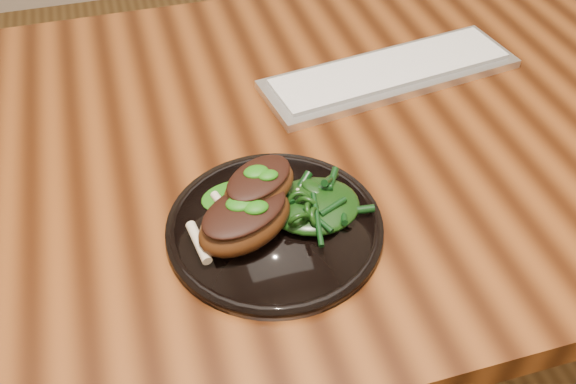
% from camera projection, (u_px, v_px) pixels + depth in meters
% --- Properties ---
extents(desk, '(1.60, 0.80, 0.75)m').
position_uv_depth(desk, '(287.00, 176.00, 0.93)').
color(desk, black).
rests_on(desk, ground).
extents(plate, '(0.25, 0.25, 0.02)m').
position_uv_depth(plate, '(275.00, 227.00, 0.73)').
color(plate, black).
rests_on(plate, desk).
extents(lamb_chop_front, '(0.14, 0.12, 0.05)m').
position_uv_depth(lamb_chop_front, '(244.00, 219.00, 0.70)').
color(lamb_chop_front, '#48240D').
rests_on(lamb_chop_front, plate).
extents(lamb_chop_back, '(0.12, 0.11, 0.04)m').
position_uv_depth(lamb_chop_back, '(259.00, 186.00, 0.71)').
color(lamb_chop_back, '#48240D').
rests_on(lamb_chop_back, plate).
extents(herb_smear, '(0.09, 0.06, 0.01)m').
position_uv_depth(herb_smear, '(237.00, 196.00, 0.76)').
color(herb_smear, '#0E4F08').
rests_on(herb_smear, plate).
extents(greens_heap, '(0.11, 0.10, 0.04)m').
position_uv_depth(greens_heap, '(314.00, 201.00, 0.73)').
color(greens_heap, black).
rests_on(greens_heap, plate).
extents(keyboard, '(0.40, 0.17, 0.02)m').
position_uv_depth(keyboard, '(390.00, 73.00, 0.96)').
color(keyboard, silver).
rests_on(keyboard, desk).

